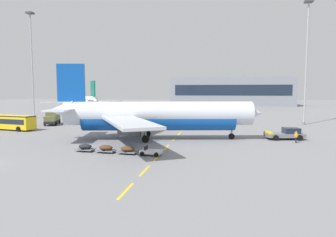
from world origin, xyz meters
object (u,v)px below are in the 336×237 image
Objects in this scene: ground_crew_worker at (296,136)px; apron_light_mast_far at (307,50)px; pushback_tug at (286,134)px; apron_light_mast_near at (32,54)px; airliner_mid_left at (82,101)px; catering_truck at (52,118)px; airliner_foreground at (155,115)px; apron_shuttle_bus at (8,121)px; baggage_train at (117,149)px.

ground_crew_worker is 31.71m from apron_light_mast_far.
pushback_tug is 0.21× the size of apron_light_mast_near.
airliner_mid_left is 34.69m from apron_light_mast_near.
ground_crew_worker is (50.24, -16.41, -0.63)m from catering_truck.
apron_light_mast_near reaches higher than airliner_foreground.
apron_shuttle_bus is (-31.92, 6.72, -2.20)m from airliner_foreground.
pushback_tug is 71.74m from apron_light_mast_near.
catering_truck is 0.25× the size of apron_light_mast_near.
airliner_foreground is 22.05m from ground_crew_worker.
apron_light_mast_far is at bearing 41.85° from airliner_foreground.
apron_light_mast_far reaches higher than apron_shuttle_bus.
airliner_mid_left is 0.93× the size of apron_light_mast_near.
pushback_tug is 53.06m from apron_shuttle_bus.
catering_truck reaches higher than pushback_tug.
apron_shuttle_bus is at bearing 173.56° from ground_crew_worker.
pushback_tug is at bearing 32.84° from baggage_train.
apron_shuttle_bus reaches higher than ground_crew_worker.
airliner_foreground is at bearing -36.34° from apron_light_mast_near.
apron_shuttle_bus is (11.07, -56.29, -1.96)m from airliner_mid_left.
catering_truck is 4.17× the size of ground_crew_worker.
catering_truck is (3.53, 10.33, -0.10)m from apron_shuttle_bus.
baggage_train is at bearing -46.73° from apron_light_mast_near.
pushback_tug is 51.17m from catering_truck.
apron_light_mast_far is at bearing -3.82° from apron_light_mast_near.
catering_truck reaches higher than apron_shuttle_bus.
airliner_foreground reaches higher than apron_shuttle_bus.
baggage_train is 0.39× the size of apron_light_mast_near.
apron_light_mast_near is at bearing 133.27° from baggage_train.
apron_light_mast_near is at bearing -89.75° from airliner_mid_left.
airliner_mid_left is 0.99× the size of apron_light_mast_far.
pushback_tug is at bearing -110.98° from apron_light_mast_far.
ground_crew_worker is 0.06× the size of apron_light_mast_far.
apron_light_mast_near is 1.06× the size of apron_light_mast_far.
airliner_mid_left is (-64.05, 59.08, 2.80)m from pushback_tug.
pushback_tug is at bearing -14.86° from catering_truck.
apron_light_mast_far reaches higher than airliner_mid_left.
apron_light_mast_near reaches higher than catering_truck.
apron_light_mast_near is (-64.70, 30.87, 17.23)m from ground_crew_worker.
apron_light_mast_near is (-14.46, 14.46, 16.60)m from catering_truck.
airliner_foreground reaches higher than catering_truck.
apron_light_mast_far is (32.32, 37.97, 16.78)m from baggage_train.
apron_light_mast_near is (-40.31, 42.82, 17.71)m from baggage_train.
apron_light_mast_near is 72.80m from apron_light_mast_far.
baggage_train is 0.41× the size of apron_light_mast_far.
baggage_train is 52.61m from apron_light_mast_far.
apron_light_mast_far reaches higher than catering_truck.
apron_light_mast_far is at bearing 73.05° from ground_crew_worker.
apron_light_mast_near is (-10.93, 24.80, 16.50)m from apron_shuttle_bus.
airliner_mid_left is 2.27× the size of apron_shuttle_bus.
airliner_foreground is 1.24× the size of airliner_mid_left.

